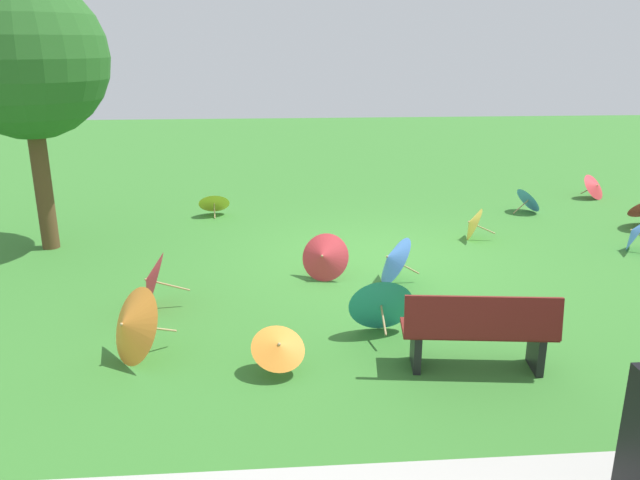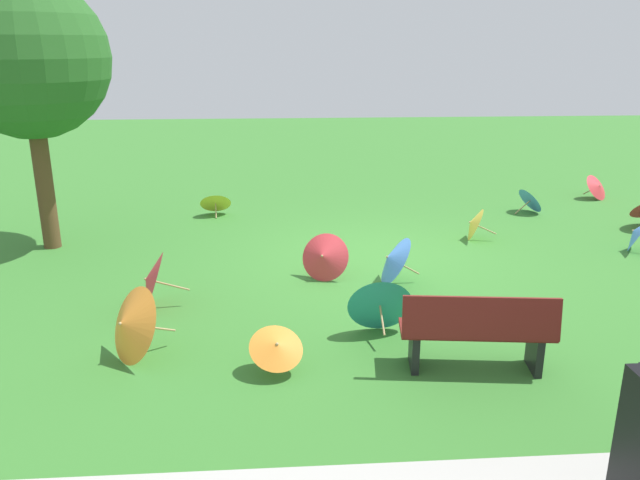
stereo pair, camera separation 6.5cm
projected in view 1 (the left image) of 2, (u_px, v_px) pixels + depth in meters
The scene contains 14 objects.
ground at pixel (376, 258), 10.17m from camera, with size 40.00×40.00×0.00m, color #387A2D.
park_bench at pixel (479, 331), 6.53m from camera, with size 1.65×0.67×0.90m.
shade_tree at pixel (26, 59), 9.74m from camera, with size 2.55×2.55×4.41m.
parasol_red_0 at pixel (324, 257), 9.13m from camera, with size 0.84×0.80×0.72m.
parasol_blue_0 at pixel (392, 259), 8.99m from camera, with size 0.68×0.77×0.74m.
parasol_yellow_0 at pixel (214, 202), 12.60m from camera, with size 0.66×0.57×0.54m.
parasol_blue_1 at pixel (635, 232), 10.42m from camera, with size 0.73×0.77×0.66m.
parasol_yellow_1 at pixel (472, 223), 11.03m from camera, with size 0.65×0.67×0.60m.
parasol_red_1 at pixel (151, 281), 8.10m from camera, with size 0.73×0.83×0.79m.
parasol_teal_0 at pixel (381, 302), 7.45m from camera, with size 0.79×0.71×0.77m.
parasol_blue_3 at pixel (530, 199), 12.82m from camera, with size 0.66×0.70×0.56m.
parasol_orange_0 at pixel (279, 347), 6.50m from camera, with size 0.69×0.66×0.51m.
parasol_red_4 at pixel (595, 186), 13.96m from camera, with size 0.77×0.74×0.57m.
parasol_orange_1 at pixel (129, 325), 6.74m from camera, with size 0.92×1.00×0.87m.
Camera 1 is at (1.66, 9.51, 3.35)m, focal length 34.92 mm.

